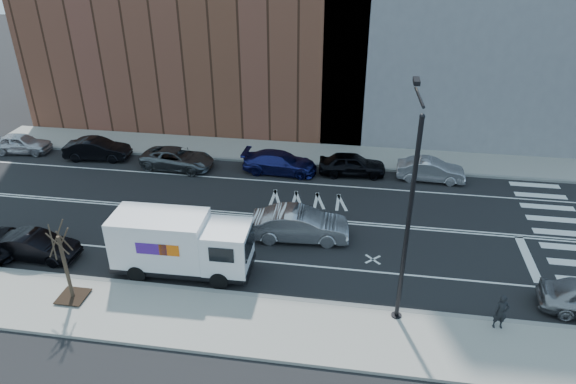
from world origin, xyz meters
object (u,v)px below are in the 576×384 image
(far_parked_b, at_px, (97,149))
(driving_sedan, at_px, (300,225))
(pedestrian, at_px, (501,312))
(fedex_van, at_px, (181,244))
(far_parked_a, at_px, (21,143))

(far_parked_b, bearing_deg, driving_sedan, -122.19)
(pedestrian, bearing_deg, fedex_van, 165.12)
(far_parked_a, xyz_separation_m, driving_sedan, (21.11, -8.01, 0.13))
(pedestrian, bearing_deg, far_parked_a, 148.38)
(far_parked_a, bearing_deg, far_parked_b, -97.21)
(far_parked_b, distance_m, driving_sedan, 17.09)
(far_parked_a, relative_size, far_parked_b, 0.93)
(far_parked_b, distance_m, pedestrian, 27.51)
(far_parked_b, relative_size, pedestrian, 2.82)
(fedex_van, xyz_separation_m, far_parked_a, (-16.02, 11.67, -0.85))
(driving_sedan, relative_size, pedestrian, 3.22)
(driving_sedan, bearing_deg, pedestrian, -125.81)
(far_parked_a, distance_m, driving_sedan, 22.58)
(far_parked_a, distance_m, far_parked_b, 5.91)
(driving_sedan, xyz_separation_m, pedestrian, (8.88, -5.49, 0.10))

